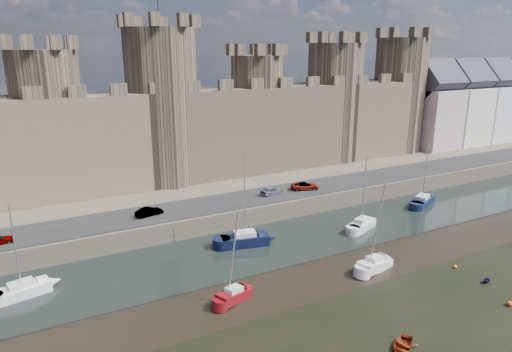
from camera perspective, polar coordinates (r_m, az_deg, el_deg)
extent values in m
cube|color=black|center=(52.46, -5.08, -9.99)|extent=(160.00, 12.00, 0.08)
cube|color=#4C443A|center=(84.50, -14.66, 0.53)|extent=(160.00, 60.00, 2.50)
cube|color=black|center=(60.15, -8.86, -4.07)|extent=(160.00, 7.00, 0.10)
cube|color=#42382B|center=(71.29, -12.83, 4.67)|extent=(100.00, 9.00, 14.00)
cylinder|color=#42382B|center=(68.60, -24.37, 5.78)|extent=(9.00, 9.00, 20.00)
cylinder|color=#42382B|center=(71.12, -11.49, 8.40)|extent=(11.00, 11.00, 23.00)
cylinder|color=black|center=(70.75, -12.14, 19.71)|extent=(0.10, 0.10, 5.00)
cylinder|color=#42382B|center=(77.40, 0.10, 7.81)|extent=(9.00, 9.00, 19.00)
cylinder|color=#42382B|center=(85.87, 9.70, 9.06)|extent=(10.00, 10.00, 21.00)
cylinder|color=#42382B|center=(96.34, 17.42, 9.59)|extent=(10.00, 10.00, 22.00)
cube|color=beige|center=(101.41, 21.22, 6.67)|extent=(8.50, 9.00, 12.00)
cube|color=#38383F|center=(100.61, 21.65, 10.94)|extent=(8.50, 9.05, 9.05)
cube|color=white|center=(108.31, 24.39, 6.86)|extent=(8.50, 9.00, 12.00)
cube|color=#38383F|center=(107.56, 24.86, 10.85)|extent=(8.50, 9.05, 9.05)
cube|color=white|center=(115.50, 27.18, 7.00)|extent=(8.50, 9.00, 12.00)
cube|color=#38383F|center=(114.80, 27.67, 10.74)|extent=(8.50, 9.05, 9.05)
imported|color=gray|center=(58.43, -13.22, -4.38)|extent=(3.59, 1.89, 1.13)
imported|color=gray|center=(65.14, 1.98, -1.86)|extent=(3.98, 2.45, 1.08)
imported|color=gray|center=(67.50, 6.14, -1.27)|extent=(4.49, 3.04, 1.14)
cube|color=white|center=(49.71, -27.20, -12.67)|extent=(5.28, 2.97, 1.01)
cube|color=silver|center=(49.38, -27.31, -11.92)|extent=(2.46, 1.80, 0.46)
cylinder|color=silver|center=(47.80, -27.90, -7.73)|extent=(0.14, 0.14, 8.30)
cube|color=black|center=(54.69, -1.41, -8.05)|extent=(5.94, 3.32, 1.22)
cube|color=silver|center=(54.34, -1.41, -7.20)|extent=(2.76, 2.02, 0.56)
cylinder|color=silver|center=(52.66, -1.45, -2.46)|extent=(0.14, 0.14, 10.01)
cube|color=white|center=(60.82, 13.07, -6.03)|extent=(4.87, 3.30, 1.07)
cube|color=silver|center=(60.54, 13.12, -5.35)|extent=(2.33, 1.89, 0.48)
cylinder|color=silver|center=(59.20, 13.37, -1.62)|extent=(0.14, 0.14, 8.72)
cube|color=black|center=(72.56, 20.07, -3.00)|extent=(5.81, 4.15, 1.03)
cube|color=silver|center=(72.33, 20.12, -2.43)|extent=(2.80, 2.33, 0.47)
cylinder|color=silver|center=(71.24, 20.43, 0.62)|extent=(0.14, 0.14, 8.47)
cube|color=maroon|center=(43.99, -2.76, -14.75)|extent=(4.08, 2.84, 0.97)
cube|color=silver|center=(43.63, -2.78, -13.95)|extent=(1.96, 1.61, 0.44)
cylinder|color=silver|center=(41.90, -2.85, -9.51)|extent=(0.14, 0.14, 7.93)
cube|color=white|center=(50.87, 14.60, -10.74)|extent=(4.81, 2.84, 1.06)
cube|color=silver|center=(50.54, 14.66, -9.95)|extent=(2.25, 1.69, 0.48)
cylinder|color=silver|center=(48.93, 15.00, -5.63)|extent=(0.14, 0.14, 8.67)
imported|color=maroon|center=(39.71, 17.81, -19.65)|extent=(3.47, 3.16, 0.59)
imported|color=black|center=(52.29, 26.90, -11.55)|extent=(1.32, 1.18, 0.63)
sphere|color=orange|center=(54.06, 23.63, -10.35)|extent=(0.41, 0.41, 0.41)
sphere|color=#E3540A|center=(49.08, 29.12, -13.77)|extent=(0.50, 0.50, 0.50)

